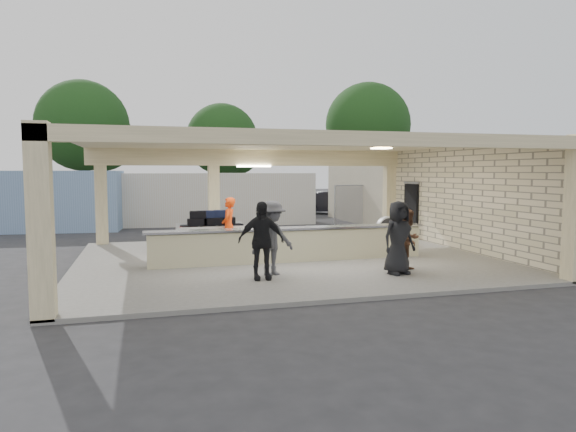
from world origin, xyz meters
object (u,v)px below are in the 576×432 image
object	(u,v)px
baggage_counter	(290,244)
baggage_handler	(229,226)
container_white	(195,199)
passenger_c	(272,238)
passenger_b	(261,241)
passenger_a	(408,240)
car_white_b	(428,203)
car_dark	(331,203)
drum_fan	(388,228)
car_white_a	(381,204)
luggage_cart	(210,228)
passenger_d	(398,238)

from	to	relation	value
baggage_counter	baggage_handler	bearing A→B (deg)	131.01
baggage_handler	container_white	xyz separation A→B (m)	(-0.04, 10.35, 0.31)
container_white	passenger_c	bearing A→B (deg)	-83.79
passenger_b	passenger_a	bearing A→B (deg)	2.07
passenger_a	baggage_handler	bearing A→B (deg)	111.99
baggage_handler	passenger_c	distance (m)	3.59
baggage_counter	car_white_b	size ratio (longest dim) A/B	1.70
baggage_counter	car_dark	bearing A→B (deg)	65.76
drum_fan	car_white_b	distance (m)	13.29
car_white_a	car_dark	bearing A→B (deg)	20.27
luggage_cart	passenger_d	xyz separation A→B (m)	(4.06, -5.23, 0.19)
passenger_a	passenger_c	xyz separation A→B (m)	(-3.57, 0.36, 0.12)
baggage_handler	passenger_a	size ratio (longest dim) A/B	1.10
luggage_cart	passenger_a	bearing A→B (deg)	-47.19
passenger_a	container_white	world-z (taller)	container_white
luggage_cart	car_white_b	xyz separation A→B (m)	(14.56, 10.82, -0.07)
baggage_handler	baggage_counter	bearing A→B (deg)	61.19
car_dark	container_white	xyz separation A→B (m)	(-8.94, -4.33, 0.60)
baggage_counter	passenger_b	distance (m)	2.66
car_white_a	passenger_c	bearing A→B (deg)	122.30
car_dark	drum_fan	bearing A→B (deg)	-178.10
passenger_a	passenger_d	distance (m)	0.60
baggage_handler	passenger_a	xyz separation A→B (m)	(4.08, -3.91, -0.08)
passenger_a	car_dark	size ratio (longest dim) A/B	0.38
luggage_cart	container_white	distance (m)	9.40
baggage_counter	baggage_handler	distance (m)	2.33
baggage_handler	container_white	bearing A→B (deg)	-159.58
luggage_cart	drum_fan	distance (m)	6.54
car_white_b	container_white	world-z (taller)	container_white
passenger_d	car_white_b	distance (m)	19.19
drum_fan	passenger_b	size ratio (longest dim) A/B	0.50
luggage_cart	passenger_b	size ratio (longest dim) A/B	1.19
passenger_b	drum_fan	bearing A→B (deg)	42.27
passenger_b	container_white	xyz separation A→B (m)	(-0.18, 14.31, 0.26)
passenger_c	baggage_counter	bearing A→B (deg)	39.96
baggage_counter	passenger_d	bearing A→B (deg)	-50.24
drum_fan	baggage_handler	xyz separation A→B (m)	(-6.08, -1.21, 0.39)
baggage_handler	passenger_a	world-z (taller)	baggage_handler
luggage_cart	passenger_b	xyz separation A→B (m)	(0.59, -4.94, 0.21)
car_white_b	car_white_a	bearing A→B (deg)	68.05
passenger_a	container_white	bearing A→B (deg)	81.87
car_dark	container_white	distance (m)	9.95
baggage_handler	container_white	distance (m)	10.35
car_white_a	car_white_b	world-z (taller)	car_white_b
passenger_a	passenger_d	world-z (taller)	passenger_d
baggage_handler	passenger_b	distance (m)	3.96
luggage_cart	passenger_d	distance (m)	6.63
car_dark	car_white_b	bearing A→B (deg)	-105.25
baggage_counter	car_white_a	bearing A→B (deg)	55.35
drum_fan	passenger_c	distance (m)	7.34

